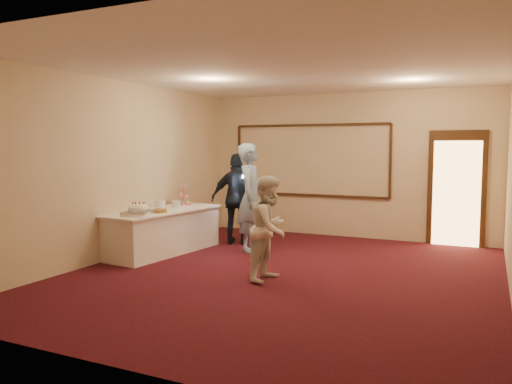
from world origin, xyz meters
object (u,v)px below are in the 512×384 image
plate_stack_b (176,205)px  tart (159,211)px  buffet_table (163,231)px  cupcake_stand (184,197)px  woman (270,228)px  guest (238,199)px  plate_stack_a (160,205)px  man (251,197)px  pavlova_tray (139,210)px

plate_stack_b → tart: 0.67m
buffet_table → cupcake_stand: cupcake_stand is taller
cupcake_stand → woman: bearing=-33.6°
cupcake_stand → guest: size_ratio=0.25×
plate_stack_b → woman: (2.36, -1.15, -0.10)m
tart → woman: (2.26, -0.50, -0.06)m
cupcake_stand → plate_stack_a: size_ratio=2.14×
tart → plate_stack_b: bearing=98.7°
cupcake_stand → man: (1.45, -0.01, 0.05)m
cupcake_stand → guest: bearing=25.9°
tart → guest: size_ratio=0.18×
man → tart: bearing=124.4°
woman → guest: guest is taller
cupcake_stand → man: 1.45m
buffet_table → plate_stack_a: 0.47m
pavlova_tray → guest: bearing=69.8°
buffet_table → pavlova_tray: size_ratio=4.16×
buffet_table → guest: (0.84, 1.29, 0.49)m
guest → cupcake_stand: bearing=7.0°
plate_stack_a → man: size_ratio=0.10×
buffet_table → cupcake_stand: 1.00m
buffet_table → plate_stack_a: (-0.07, 0.02, 0.47)m
buffet_table → plate_stack_b: size_ratio=14.78×
cupcake_stand → man: man is taller
cupcake_stand → tart: 1.25m
plate_stack_b → cupcake_stand: bearing=110.3°
woman → cupcake_stand: bearing=59.4°
guest → woman: bearing=108.0°
tart → woman: size_ratio=0.21×
plate_stack_a → tart: 0.48m
pavlova_tray → plate_stack_a: bearing=100.9°
tart → guest: 1.79m
cupcake_stand → guest: 1.05m
plate_stack_a → man: man is taller
guest → tart: bearing=50.2°
plate_stack_a → tart: plate_stack_a is taller
cupcake_stand → pavlova_tray: bearing=-83.4°
buffet_table → man: size_ratio=1.27×
tart → buffet_table: bearing=118.4°
plate_stack_a → buffet_table: bearing=-16.4°
pavlova_tray → tart: pavlova_tray is taller
plate_stack_a → guest: 1.56m
cupcake_stand → guest: guest is taller
plate_stack_a → plate_stack_b: size_ratio=1.21×
buffet_table → tart: size_ratio=7.93×
plate_stack_a → guest: size_ratio=0.12×
buffet_table → cupcake_stand: bearing=96.9°
pavlova_tray → plate_stack_a: size_ratio=2.93×
plate_stack_a → guest: (0.91, 1.27, 0.02)m
buffet_table → woman: 2.64m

